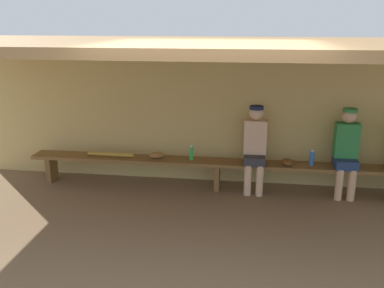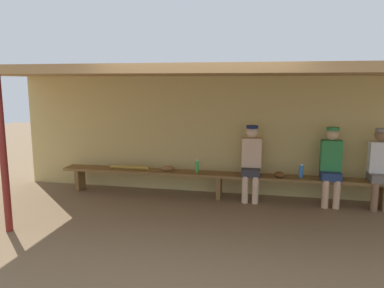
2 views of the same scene
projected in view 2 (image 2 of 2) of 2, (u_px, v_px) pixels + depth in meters
name	position (u px, v px, depth m)	size (l,w,h in m)	color
ground_plane	(205.00, 231.00, 5.29)	(24.00, 24.00, 0.00)	brown
back_wall	(223.00, 135.00, 7.04)	(8.00, 0.20, 2.20)	tan
dugout_roof	(213.00, 71.00, 5.59)	(8.00, 2.80, 0.12)	#9E7547
support_post	(3.00, 155.00, 5.12)	(0.10, 0.10, 2.20)	maroon
bench	(219.00, 177.00, 6.73)	(6.00, 0.36, 0.46)	brown
player_leftmost	(380.00, 164.00, 6.15)	(0.34, 0.42, 1.34)	slate
player_near_post	(251.00, 159.00, 6.56)	(0.34, 0.42, 1.34)	#333338
player_rightmost	(331.00, 163.00, 6.30)	(0.34, 0.42, 1.34)	navy
water_bottle_clear	(301.00, 171.00, 6.43)	(0.07, 0.07, 0.24)	blue
water_bottle_blue	(197.00, 166.00, 6.79)	(0.06, 0.06, 0.23)	green
baseball_glove_worn	(168.00, 168.00, 6.92)	(0.24, 0.17, 0.09)	olive
baseball_glove_tan	(280.00, 174.00, 6.47)	(0.24, 0.17, 0.09)	brown
baseball_bat	(129.00, 167.00, 7.05)	(0.07, 0.07, 0.76)	#B28C33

